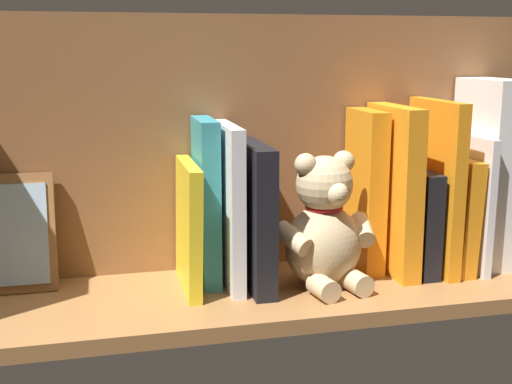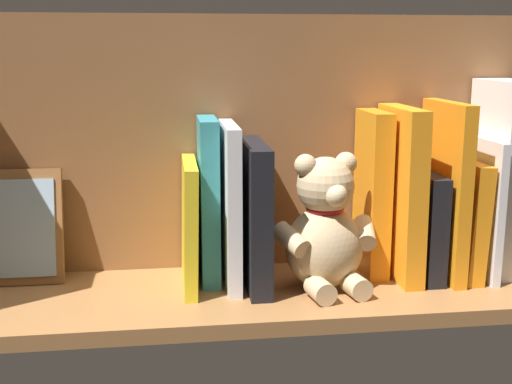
{
  "view_description": "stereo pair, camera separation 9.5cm",
  "coord_description": "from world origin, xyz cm",
  "px_view_note": "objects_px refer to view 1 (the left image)",
  "views": [
    {
      "loc": [
        21.73,
        90.3,
        34.52
      ],
      "look_at": [
        0.0,
        0.0,
        14.31
      ],
      "focal_mm": 46.6,
      "sensor_mm": 36.0,
      "label": 1
    },
    {
      "loc": [
        12.4,
        92.04,
        34.52
      ],
      "look_at": [
        0.0,
        0.0,
        14.31
      ],
      "focal_mm": 46.6,
      "sensor_mm": 36.0,
      "label": 2
    }
  ],
  "objects_px": {
    "teddy_bear": "(325,228)",
    "picture_frame_leaning": "(8,234)",
    "book_0": "(465,201)",
    "dictionary_thick_white": "(488,172)"
  },
  "relations": [
    {
      "from": "book_0",
      "to": "picture_frame_leaning",
      "type": "relative_size",
      "value": 1.24
    },
    {
      "from": "book_0",
      "to": "teddy_bear",
      "type": "distance_m",
      "value": 0.25
    },
    {
      "from": "teddy_bear",
      "to": "picture_frame_leaning",
      "type": "xyz_separation_m",
      "value": [
        0.45,
        -0.09,
        -0.0
      ]
    },
    {
      "from": "book_0",
      "to": "picture_frame_leaning",
      "type": "distance_m",
      "value": 0.7
    },
    {
      "from": "dictionary_thick_white",
      "to": "picture_frame_leaning",
      "type": "distance_m",
      "value": 0.74
    },
    {
      "from": "book_0",
      "to": "dictionary_thick_white",
      "type": "bearing_deg",
      "value": -168.62
    },
    {
      "from": "dictionary_thick_white",
      "to": "teddy_bear",
      "type": "distance_m",
      "value": 0.3
    },
    {
      "from": "book_0",
      "to": "teddy_bear",
      "type": "height_order",
      "value": "book_0"
    },
    {
      "from": "dictionary_thick_white",
      "to": "book_0",
      "type": "distance_m",
      "value": 0.06
    },
    {
      "from": "teddy_bear",
      "to": "picture_frame_leaning",
      "type": "bearing_deg",
      "value": -21.23
    }
  ]
}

